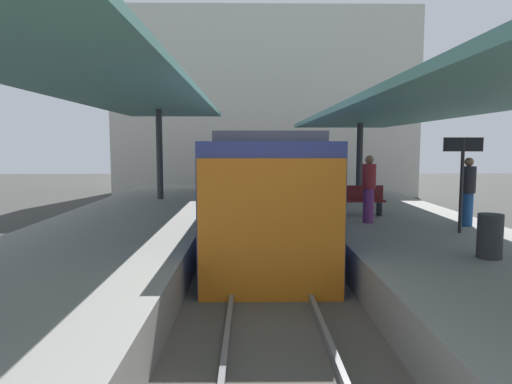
{
  "coord_description": "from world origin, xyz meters",
  "views": [
    {
      "loc": [
        -0.39,
        -9.82,
        3.02
      ],
      "look_at": [
        -0.2,
        3.71,
        1.66
      ],
      "focal_mm": 32.36,
      "sensor_mm": 36.0,
      "label": 1
    }
  ],
  "objects_px": {
    "litter_bin": "(490,236)",
    "passenger_mid_platform": "(468,191)",
    "passenger_near_bench": "(369,188)",
    "commuter_train": "(261,184)",
    "platform_sign": "(462,163)",
    "platform_bench": "(360,199)"
  },
  "relations": [
    {
      "from": "platform_sign",
      "to": "litter_bin",
      "type": "distance_m",
      "value": 2.77
    },
    {
      "from": "commuter_train",
      "to": "platform_bench",
      "type": "distance_m",
      "value": 3.58
    },
    {
      "from": "litter_bin",
      "to": "platform_sign",
      "type": "bearing_deg",
      "value": 76.84
    },
    {
      "from": "passenger_near_bench",
      "to": "passenger_mid_platform",
      "type": "relative_size",
      "value": 1.02
    },
    {
      "from": "passenger_near_bench",
      "to": "passenger_mid_platform",
      "type": "height_order",
      "value": "passenger_near_bench"
    },
    {
      "from": "passenger_mid_platform",
      "to": "platform_bench",
      "type": "bearing_deg",
      "value": 140.77
    },
    {
      "from": "platform_bench",
      "to": "litter_bin",
      "type": "distance_m",
      "value": 5.31
    },
    {
      "from": "passenger_mid_platform",
      "to": "commuter_train",
      "type": "bearing_deg",
      "value": 141.67
    },
    {
      "from": "commuter_train",
      "to": "platform_sign",
      "type": "bearing_deg",
      "value": -47.73
    },
    {
      "from": "commuter_train",
      "to": "passenger_near_bench",
      "type": "distance_m",
      "value": 4.46
    },
    {
      "from": "commuter_train",
      "to": "passenger_near_bench",
      "type": "bearing_deg",
      "value": -52.14
    },
    {
      "from": "commuter_train",
      "to": "passenger_near_bench",
      "type": "relative_size",
      "value": 8.37
    },
    {
      "from": "platform_bench",
      "to": "litter_bin",
      "type": "bearing_deg",
      "value": -77.92
    },
    {
      "from": "commuter_train",
      "to": "passenger_mid_platform",
      "type": "relative_size",
      "value": 8.57
    },
    {
      "from": "litter_bin",
      "to": "passenger_near_bench",
      "type": "distance_m",
      "value": 4.08
    },
    {
      "from": "commuter_train",
      "to": "platform_bench",
      "type": "bearing_deg",
      "value": -37.6
    },
    {
      "from": "passenger_near_bench",
      "to": "passenger_mid_platform",
      "type": "bearing_deg",
      "value": -12.36
    },
    {
      "from": "commuter_train",
      "to": "litter_bin",
      "type": "bearing_deg",
      "value": -61.87
    },
    {
      "from": "litter_bin",
      "to": "passenger_mid_platform",
      "type": "relative_size",
      "value": 0.46
    },
    {
      "from": "commuter_train",
      "to": "platform_sign",
      "type": "xyz_separation_m",
      "value": [
        4.51,
        -4.96,
        0.9
      ]
    },
    {
      "from": "platform_sign",
      "to": "passenger_mid_platform",
      "type": "height_order",
      "value": "platform_sign"
    },
    {
      "from": "commuter_train",
      "to": "platform_bench",
      "type": "relative_size",
      "value": 10.57
    }
  ]
}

